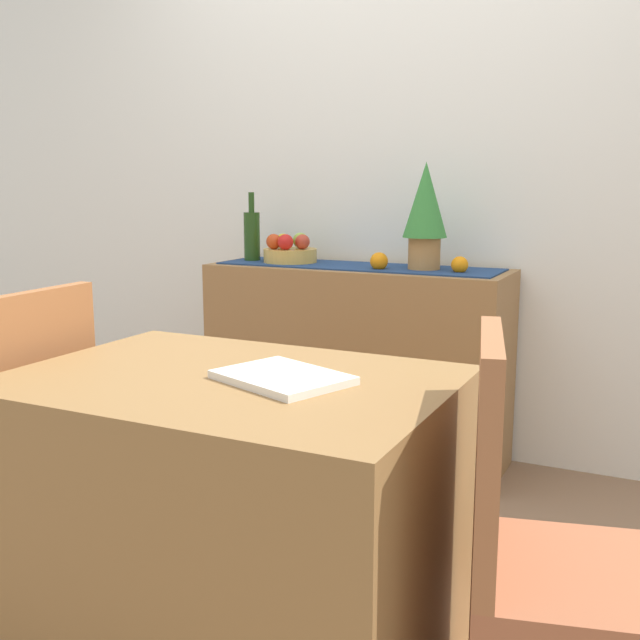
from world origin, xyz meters
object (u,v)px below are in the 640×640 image
(fruit_bowl, at_px, (290,255))
(potted_plant, at_px, (425,210))
(wine_bottle, at_px, (252,235))
(open_book, at_px, (283,377))
(sideboard_console, at_px, (356,363))
(dining_table, at_px, (233,527))
(chair_near_window, at_px, (6,507))

(fruit_bowl, xyz_separation_m, potted_plant, (0.61, 0.00, 0.21))
(wine_bottle, height_order, open_book, wine_bottle)
(sideboard_console, height_order, fruit_bowl, fruit_bowl)
(wine_bottle, bearing_deg, dining_table, -60.76)
(dining_table, bearing_deg, fruit_bowl, 113.18)
(potted_plant, relative_size, chair_near_window, 0.48)
(fruit_bowl, xyz_separation_m, chair_near_window, (-0.14, -1.47, -0.60))
(sideboard_console, bearing_deg, open_book, -73.06)
(dining_table, distance_m, open_book, 0.40)
(wine_bottle, xyz_separation_m, chair_near_window, (0.06, -1.47, -0.68))
(sideboard_console, xyz_separation_m, fruit_bowl, (-0.32, 0.00, 0.45))
(fruit_bowl, distance_m, dining_table, 1.68)
(wine_bottle, relative_size, dining_table, 0.31)
(fruit_bowl, relative_size, chair_near_window, 0.26)
(potted_plant, xyz_separation_m, chair_near_window, (-0.75, -1.47, -0.81))
(fruit_bowl, height_order, open_book, fruit_bowl)
(dining_table, xyz_separation_m, open_book, (0.13, 0.02, 0.38))
(wine_bottle, distance_m, chair_near_window, 1.62)
(fruit_bowl, bearing_deg, dining_table, -66.82)
(potted_plant, bearing_deg, sideboard_console, -180.00)
(wine_bottle, bearing_deg, fruit_bowl, 0.00)
(fruit_bowl, height_order, wine_bottle, wine_bottle)
(sideboard_console, relative_size, wine_bottle, 4.15)
(open_book, bearing_deg, fruit_bowl, 138.30)
(fruit_bowl, relative_size, potted_plant, 0.54)
(fruit_bowl, bearing_deg, sideboard_console, 0.00)
(sideboard_console, relative_size, fruit_bowl, 5.48)
(fruit_bowl, distance_m, open_book, 1.65)
(dining_table, bearing_deg, sideboard_console, 101.98)
(sideboard_console, distance_m, dining_table, 1.51)
(potted_plant, bearing_deg, fruit_bowl, -180.00)
(open_book, bearing_deg, chair_near_window, -158.34)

